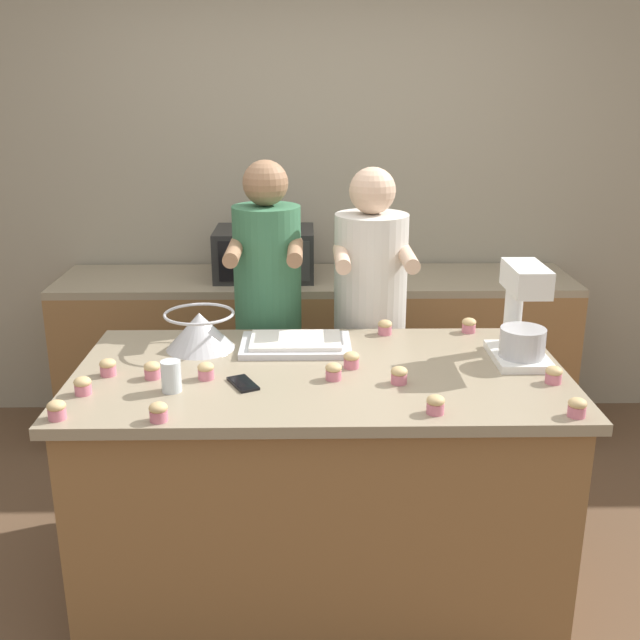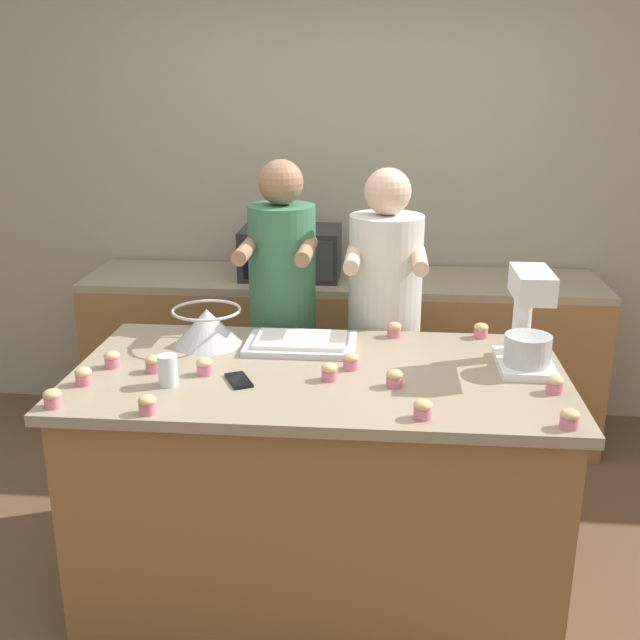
{
  "view_description": "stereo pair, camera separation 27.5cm",
  "coord_description": "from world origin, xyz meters",
  "px_view_note": "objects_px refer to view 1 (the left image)",
  "views": [
    {
      "loc": [
        -0.04,
        -2.57,
        1.95
      ],
      "look_at": [
        0.0,
        0.05,
        1.1
      ],
      "focal_mm": 42.0,
      "sensor_mm": 36.0,
      "label": 1
    },
    {
      "loc": [
        0.23,
        -2.56,
        1.95
      ],
      "look_at": [
        0.0,
        0.05,
        1.1
      ],
      "focal_mm": 42.0,
      "sensor_mm": 36.0,
      "label": 2
    }
  ],
  "objects_px": {
    "cupcake_10": "(554,374)",
    "cupcake_11": "(334,371)",
    "person_right": "(369,334)",
    "cupcake_12": "(206,370)",
    "mixing_bowl": "(200,329)",
    "cupcake_8": "(436,404)",
    "cupcake_1": "(108,367)",
    "baking_tray": "(296,344)",
    "cupcake_5": "(469,325)",
    "cupcake_9": "(351,360)",
    "cupcake_0": "(83,385)",
    "cell_phone": "(243,383)",
    "microwave_oven": "(265,253)",
    "cupcake_3": "(57,410)",
    "drinking_glass": "(171,376)",
    "cupcake_2": "(577,407)",
    "cupcake_6": "(158,412)",
    "cupcake_13": "(152,370)",
    "cupcake_4": "(399,375)",
    "person_left": "(269,329)",
    "cupcake_7": "(385,327)",
    "stand_mixer": "(522,319)"
  },
  "relations": [
    {
      "from": "cupcake_4",
      "to": "microwave_oven",
      "type": "bearing_deg",
      "value": 110.01
    },
    {
      "from": "baking_tray",
      "to": "microwave_oven",
      "type": "distance_m",
      "value": 1.17
    },
    {
      "from": "cupcake_6",
      "to": "person_left",
      "type": "bearing_deg",
      "value": 74.87
    },
    {
      "from": "mixing_bowl",
      "to": "microwave_oven",
      "type": "relative_size",
      "value": 0.53
    },
    {
      "from": "microwave_oven",
      "to": "baking_tray",
      "type": "bearing_deg",
      "value": -80.94
    },
    {
      "from": "microwave_oven",
      "to": "cupcake_4",
      "type": "bearing_deg",
      "value": -69.99
    },
    {
      "from": "drinking_glass",
      "to": "cupcake_8",
      "type": "height_order",
      "value": "drinking_glass"
    },
    {
      "from": "microwave_oven",
      "to": "drinking_glass",
      "type": "bearing_deg",
      "value": -98.58
    },
    {
      "from": "mixing_bowl",
      "to": "cupcake_8",
      "type": "bearing_deg",
      "value": -36.59
    },
    {
      "from": "cupcake_3",
      "to": "cupcake_7",
      "type": "relative_size",
      "value": 1.0
    },
    {
      "from": "person_right",
      "to": "cupcake_3",
      "type": "bearing_deg",
      "value": -135.51
    },
    {
      "from": "cupcake_1",
      "to": "baking_tray",
      "type": "bearing_deg",
      "value": 22.15
    },
    {
      "from": "person_right",
      "to": "cupcake_1",
      "type": "xyz_separation_m",
      "value": [
        -1.01,
        -0.69,
        0.12
      ]
    },
    {
      "from": "drinking_glass",
      "to": "cupcake_10",
      "type": "xyz_separation_m",
      "value": [
        1.34,
        0.05,
        -0.02
      ]
    },
    {
      "from": "baking_tray",
      "to": "cupcake_2",
      "type": "height_order",
      "value": "cupcake_2"
    },
    {
      "from": "cell_phone",
      "to": "cupcake_12",
      "type": "height_order",
      "value": "cupcake_12"
    },
    {
      "from": "person_left",
      "to": "cell_phone",
      "type": "xyz_separation_m",
      "value": [
        -0.05,
        -0.79,
        0.07
      ]
    },
    {
      "from": "cupcake_5",
      "to": "cupcake_9",
      "type": "height_order",
      "value": "same"
    },
    {
      "from": "cupcake_0",
      "to": "cupcake_7",
      "type": "relative_size",
      "value": 1.0
    },
    {
      "from": "cupcake_3",
      "to": "cupcake_12",
      "type": "relative_size",
      "value": 1.0
    },
    {
      "from": "cupcake_3",
      "to": "cupcake_11",
      "type": "bearing_deg",
      "value": 19.31
    },
    {
      "from": "cupcake_9",
      "to": "cupcake_5",
      "type": "bearing_deg",
      "value": 37.53
    },
    {
      "from": "baking_tray",
      "to": "cupcake_5",
      "type": "height_order",
      "value": "cupcake_5"
    },
    {
      "from": "cupcake_2",
      "to": "cupcake_11",
      "type": "relative_size",
      "value": 1.0
    },
    {
      "from": "stand_mixer",
      "to": "cupcake_0",
      "type": "relative_size",
      "value": 6.01
    },
    {
      "from": "person_right",
      "to": "cupcake_8",
      "type": "relative_size",
      "value": 25.39
    },
    {
      "from": "cupcake_4",
      "to": "cupcake_9",
      "type": "xyz_separation_m",
      "value": [
        -0.16,
        0.15,
        0.0
      ]
    },
    {
      "from": "cupcake_3",
      "to": "cupcake_6",
      "type": "xyz_separation_m",
      "value": [
        0.32,
        -0.02,
        0.0
      ]
    },
    {
      "from": "cupcake_9",
      "to": "cupcake_3",
      "type": "bearing_deg",
      "value": -156.13
    },
    {
      "from": "cupcake_13",
      "to": "cupcake_7",
      "type": "bearing_deg",
      "value": 28.0
    },
    {
      "from": "mixing_bowl",
      "to": "cupcake_4",
      "type": "bearing_deg",
      "value": -26.37
    },
    {
      "from": "cupcake_3",
      "to": "cupcake_6",
      "type": "relative_size",
      "value": 1.0
    },
    {
      "from": "cupcake_3",
      "to": "cupcake_5",
      "type": "distance_m",
      "value": 1.69
    },
    {
      "from": "person_left",
      "to": "cupcake_4",
      "type": "xyz_separation_m",
      "value": [
        0.5,
        -0.79,
        0.09
      ]
    },
    {
      "from": "microwave_oven",
      "to": "cupcake_8",
      "type": "height_order",
      "value": "microwave_oven"
    },
    {
      "from": "stand_mixer",
      "to": "cupcake_8",
      "type": "xyz_separation_m",
      "value": [
        -0.4,
        -0.47,
        -0.13
      ]
    },
    {
      "from": "cupcake_2",
      "to": "cupcake_8",
      "type": "bearing_deg",
      "value": 176.17
    },
    {
      "from": "person_right",
      "to": "cupcake_3",
      "type": "height_order",
      "value": "person_right"
    },
    {
      "from": "baking_tray",
      "to": "cupcake_2",
      "type": "distance_m",
      "value": 1.11
    },
    {
      "from": "cupcake_0",
      "to": "mixing_bowl",
      "type": "bearing_deg",
      "value": 52.85
    },
    {
      "from": "person_right",
      "to": "cell_phone",
      "type": "relative_size",
      "value": 9.94
    },
    {
      "from": "cupcake_0",
      "to": "cupcake_11",
      "type": "relative_size",
      "value": 1.0
    },
    {
      "from": "baking_tray",
      "to": "cupcake_4",
      "type": "xyz_separation_m",
      "value": [
        0.37,
        -0.37,
        0.01
      ]
    },
    {
      "from": "person_right",
      "to": "cupcake_12",
      "type": "relative_size",
      "value": 25.39
    },
    {
      "from": "cupcake_2",
      "to": "cupcake_13",
      "type": "relative_size",
      "value": 1.0
    },
    {
      "from": "mixing_bowl",
      "to": "cupcake_11",
      "type": "height_order",
      "value": "mixing_bowl"
    },
    {
      "from": "drinking_glass",
      "to": "cupcake_8",
      "type": "xyz_separation_m",
      "value": [
        0.88,
        -0.19,
        -0.02
      ]
    },
    {
      "from": "cupcake_10",
      "to": "cupcake_11",
      "type": "bearing_deg",
      "value": 176.66
    },
    {
      "from": "cupcake_5",
      "to": "cupcake_8",
      "type": "xyz_separation_m",
      "value": [
        -0.27,
        -0.8,
        0.0
      ]
    },
    {
      "from": "cupcake_3",
      "to": "cupcake_10",
      "type": "xyz_separation_m",
      "value": [
        1.66,
        0.27,
        0.0
      ]
    }
  ]
}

